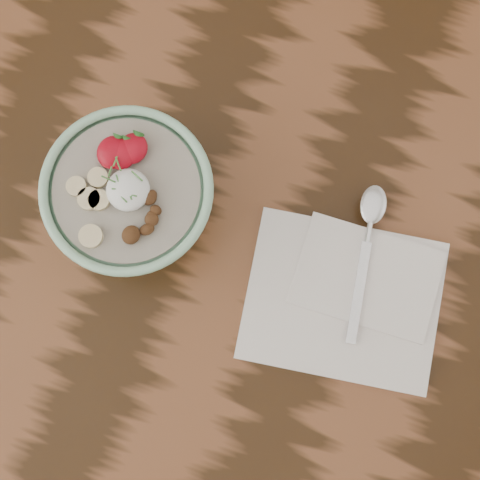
% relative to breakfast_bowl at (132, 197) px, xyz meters
% --- Properties ---
extents(table, '(1.60, 0.90, 0.75)m').
position_rel_breakfast_bowl_xyz_m(table, '(0.03, 0.06, -0.16)').
color(table, black).
rests_on(table, ground).
extents(breakfast_bowl, '(0.19, 0.19, 0.13)m').
position_rel_breakfast_bowl_xyz_m(breakfast_bowl, '(0.00, 0.00, 0.00)').
color(breakfast_bowl, '#97CCA6').
rests_on(breakfast_bowl, table).
extents(napkin, '(0.26, 0.22, 0.01)m').
position_rel_breakfast_bowl_xyz_m(napkin, '(0.28, -0.01, -0.06)').
color(napkin, white).
rests_on(napkin, table).
extents(spoon, '(0.05, 0.20, 0.01)m').
position_rel_breakfast_bowl_xyz_m(spoon, '(0.27, 0.07, -0.05)').
color(spoon, silver).
rests_on(spoon, napkin).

